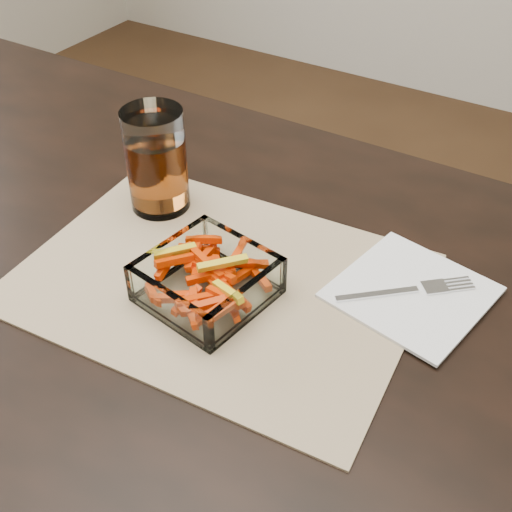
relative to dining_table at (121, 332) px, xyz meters
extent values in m
cube|color=black|center=(0.00, 0.00, 0.07)|extent=(1.60, 0.90, 0.03)
cylinder|color=black|center=(-0.72, 0.37, -0.30)|extent=(0.06, 0.06, 0.72)
cube|color=#9E8967|center=(0.11, 0.06, 0.09)|extent=(0.47, 0.36, 0.00)
cube|color=white|center=(0.11, 0.04, 0.09)|extent=(0.14, 0.14, 0.01)
cube|color=white|center=(0.12, 0.09, 0.12)|extent=(0.13, 0.03, 0.05)
cube|color=white|center=(0.10, -0.02, 0.12)|extent=(0.13, 0.03, 0.05)
cube|color=white|center=(0.06, 0.04, 0.12)|extent=(0.03, 0.13, 0.05)
cube|color=white|center=(0.17, 0.03, 0.12)|extent=(0.03, 0.13, 0.05)
cylinder|color=white|center=(-0.04, 0.15, 0.16)|extent=(0.08, 0.08, 0.14)
cylinder|color=#A84C18|center=(-0.04, 0.15, 0.14)|extent=(0.07, 0.07, 0.09)
cube|color=white|center=(0.31, 0.16, 0.09)|extent=(0.18, 0.18, 0.00)
cube|color=silver|center=(0.28, 0.13, 0.10)|extent=(0.08, 0.07, 0.00)
cube|color=silver|center=(0.33, 0.18, 0.10)|extent=(0.04, 0.03, 0.00)
cube|color=silver|center=(0.34, 0.20, 0.10)|extent=(0.03, 0.02, 0.00)
cube|color=silver|center=(0.35, 0.20, 0.10)|extent=(0.03, 0.02, 0.00)
cube|color=silver|center=(0.35, 0.19, 0.10)|extent=(0.03, 0.02, 0.00)
cube|color=silver|center=(0.36, 0.19, 0.10)|extent=(0.03, 0.02, 0.00)
camera|label=1|loc=(0.43, -0.39, 0.59)|focal=45.00mm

